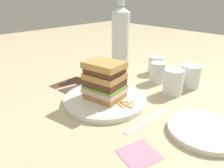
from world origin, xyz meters
TOP-DOWN VIEW (x-y plane):
  - ground_plane at (0.00, 0.00)m, footprint 3.00×3.00m
  - main_plate at (0.00, -0.01)m, footprint 0.27×0.27m
  - sandwich at (0.00, -0.01)m, footprint 0.13×0.12m
  - carrot_shred_0 at (-0.10, -0.03)m, footprint 0.02×0.01m
  - carrot_shred_1 at (-0.07, -0.03)m, footprint 0.01×0.03m
  - carrot_shred_2 at (-0.09, -0.02)m, footprint 0.02×0.03m
  - carrot_shred_3 at (-0.10, -0.03)m, footprint 0.01×0.02m
  - carrot_shred_4 at (-0.07, -0.01)m, footprint 0.02×0.00m
  - carrot_shred_5 at (-0.10, -0.02)m, footprint 0.02×0.01m
  - carrot_shred_6 at (-0.07, -0.01)m, footprint 0.02×0.02m
  - carrot_shred_7 at (-0.08, -0.03)m, footprint 0.02×0.02m
  - carrot_shred_8 at (-0.09, 0.00)m, footprint 0.03×0.01m
  - carrot_shred_9 at (0.07, -0.01)m, footprint 0.03×0.01m
  - carrot_shred_10 at (0.09, 0.02)m, footprint 0.01×0.02m
  - carrot_shred_11 at (0.09, -0.00)m, footprint 0.01×0.03m
  - carrot_shred_12 at (0.09, 0.01)m, footprint 0.01×0.02m
  - carrot_shred_13 at (0.10, 0.00)m, footprint 0.03×0.01m
  - carrot_shred_14 at (0.10, 0.01)m, footprint 0.01×0.02m
  - carrot_shred_15 at (0.07, 0.00)m, footprint 0.02×0.01m
  - carrot_shred_16 at (0.09, 0.03)m, footprint 0.00×0.02m
  - carrot_shred_17 at (0.07, 0.01)m, footprint 0.02×0.02m
  - napkin_dark at (-0.19, -0.00)m, footprint 0.14×0.14m
  - fork at (-0.19, -0.02)m, footprint 0.03×0.17m
  - knife at (0.17, 0.00)m, footprint 0.02×0.20m
  - juice_glass at (0.12, 0.21)m, footprint 0.07×0.07m
  - water_bottle at (-0.18, 0.26)m, footprint 0.08×0.08m
  - empty_tumbler_0 at (0.13, 0.31)m, footprint 0.08×0.08m
  - empty_tumbler_1 at (-0.05, 0.34)m, footprint 0.07×0.07m
  - empty_tumbler_2 at (0.02, 0.26)m, footprint 0.06×0.06m
  - side_plate at (0.31, 0.06)m, footprint 0.19×0.19m
  - napkin_pink at (0.24, -0.13)m, footprint 0.10×0.10m

SIDE VIEW (x-z plane):
  - ground_plane at x=0.00m, z-range 0.00..0.00m
  - napkin_pink at x=0.24m, z-range 0.00..0.00m
  - napkin_dark at x=-0.19m, z-range 0.00..0.00m
  - knife at x=0.17m, z-range 0.00..0.00m
  - fork at x=-0.19m, z-range 0.00..0.01m
  - side_plate at x=0.31m, z-range 0.00..0.02m
  - main_plate at x=0.00m, z-range 0.00..0.02m
  - carrot_shred_11 at x=0.09m, z-range 0.02..0.02m
  - carrot_shred_2 at x=-0.09m, z-range 0.02..0.02m
  - carrot_shred_9 at x=0.07m, z-range 0.02..0.02m
  - carrot_shred_14 at x=0.10m, z-range 0.02..0.02m
  - carrot_shred_0 at x=-0.10m, z-range 0.02..0.02m
  - carrot_shred_5 at x=-0.10m, z-range 0.02..0.02m
  - carrot_shred_10 at x=0.09m, z-range 0.02..0.02m
  - carrot_shred_1 at x=-0.07m, z-range 0.02..0.02m
  - carrot_shred_4 at x=-0.07m, z-range 0.02..0.02m
  - carrot_shred_12 at x=0.09m, z-range 0.02..0.02m
  - carrot_shred_16 at x=0.09m, z-range 0.02..0.02m
  - carrot_shred_13 at x=0.10m, z-range 0.02..0.02m
  - carrot_shred_15 at x=0.07m, z-range 0.02..0.02m
  - carrot_shred_17 at x=0.07m, z-range 0.02..0.02m
  - carrot_shred_8 at x=-0.09m, z-range 0.02..0.02m
  - carrot_shred_7 at x=-0.08m, z-range 0.02..0.02m
  - carrot_shred_3 at x=-0.10m, z-range 0.02..0.02m
  - carrot_shred_6 at x=-0.07m, z-range 0.02..0.02m
  - empty_tumbler_1 at x=-0.05m, z-range 0.00..0.08m
  - juice_glass at x=0.12m, z-range -0.01..0.09m
  - empty_tumbler_2 at x=0.02m, z-range 0.00..0.08m
  - empty_tumbler_0 at x=0.13m, z-range 0.00..0.08m
  - sandwich at x=0.00m, z-range 0.02..0.14m
  - water_bottle at x=-0.18m, z-range -0.02..0.31m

